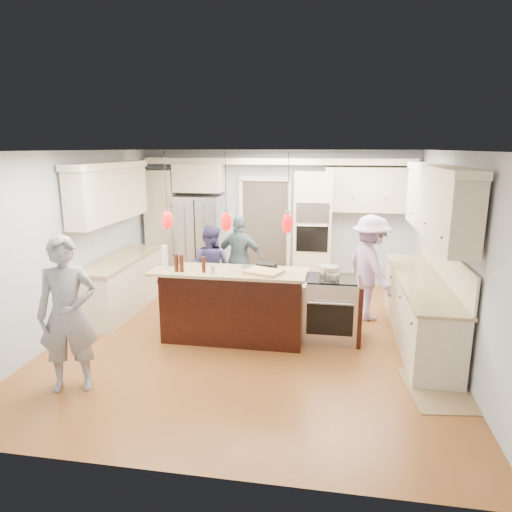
{
  "coord_description": "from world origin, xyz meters",
  "views": [
    {
      "loc": [
        1.1,
        -6.23,
        2.74
      ],
      "look_at": [
        0.0,
        0.35,
        1.15
      ],
      "focal_mm": 32.0,
      "sensor_mm": 36.0,
      "label": 1
    }
  ],
  "objects": [
    {
      "name": "ground_plane",
      "position": [
        0.0,
        0.0,
        0.0
      ],
      "size": [
        6.0,
        6.0,
        0.0
      ],
      "primitive_type": "plane",
      "color": "#A86C2E",
      "rests_on": "ground"
    },
    {
      "name": "room_shell",
      "position": [
        0.0,
        0.0,
        1.82
      ],
      "size": [
        5.54,
        6.04,
        2.72
      ],
      "color": "#B2BCC6",
      "rests_on": "ground"
    },
    {
      "name": "refrigerator",
      "position": [
        -1.55,
        2.64,
        0.9
      ],
      "size": [
        0.9,
        0.7,
        1.8
      ],
      "primitive_type": "cube",
      "color": "#B7B7BC",
      "rests_on": "ground"
    },
    {
      "name": "oven_column",
      "position": [
        0.75,
        2.67,
        1.15
      ],
      "size": [
        0.72,
        0.69,
        2.3
      ],
      "color": "beige",
      "rests_on": "ground"
    },
    {
      "name": "back_upper_cabinets",
      "position": [
        -0.75,
        2.76,
        1.67
      ],
      "size": [
        5.3,
        0.61,
        2.54
      ],
      "color": "beige",
      "rests_on": "ground"
    },
    {
      "name": "right_counter_run",
      "position": [
        2.44,
        0.3,
        1.06
      ],
      "size": [
        0.64,
        3.1,
        2.51
      ],
      "color": "beige",
      "rests_on": "ground"
    },
    {
      "name": "left_cabinets",
      "position": [
        -2.44,
        0.8,
        1.06
      ],
      "size": [
        0.64,
        2.3,
        2.51
      ],
      "color": "beige",
      "rests_on": "ground"
    },
    {
      "name": "kitchen_island",
      "position": [
        -0.25,
        0.07,
        0.48
      ],
      "size": [
        2.1,
        1.46,
        1.12
      ],
      "color": "black",
      "rests_on": "ground"
    },
    {
      "name": "island_range",
      "position": [
        1.16,
        0.15,
        0.46
      ],
      "size": [
        0.82,
        0.71,
        0.92
      ],
      "color": "#B7B7BC",
      "rests_on": "ground"
    },
    {
      "name": "pendant_lights",
      "position": [
        -0.25,
        -0.51,
        1.8
      ],
      "size": [
        1.75,
        0.15,
        1.03
      ],
      "color": "black",
      "rests_on": "ground"
    },
    {
      "name": "person_bar_end",
      "position": [
        -1.8,
        -1.8,
        0.91
      ],
      "size": [
        0.77,
        0.63,
        1.81
      ],
      "primitive_type": "imported",
      "rotation": [
        0.0,
        0.0,
        0.34
      ],
      "color": "gray",
      "rests_on": "ground"
    },
    {
      "name": "person_far_left",
      "position": [
        -0.92,
        1.11,
        0.73
      ],
      "size": [
        0.82,
        0.7,
        1.47
      ],
      "primitive_type": "imported",
      "rotation": [
        0.0,
        0.0,
        2.92
      ],
      "color": "navy",
      "rests_on": "ground"
    },
    {
      "name": "person_far_right",
      "position": [
        -0.5,
        1.6,
        0.78
      ],
      "size": [
        0.97,
        0.52,
        1.57
      ],
      "primitive_type": "imported",
      "rotation": [
        0.0,
        0.0,
        2.99
      ],
      "color": "slate",
      "rests_on": "ground"
    },
    {
      "name": "person_range_side",
      "position": [
        1.75,
        1.07,
        0.85
      ],
      "size": [
        1.05,
        1.27,
        1.71
      ],
      "primitive_type": "imported",
      "rotation": [
        0.0,
        0.0,
        2.03
      ],
      "color": "#A788B8",
      "rests_on": "ground"
    },
    {
      "name": "floor_rug",
      "position": [
        2.4,
        -1.18,
        0.01
      ],
      "size": [
        0.82,
        1.11,
        0.01
      ],
      "primitive_type": "cube",
      "rotation": [
        0.0,
        0.0,
        0.12
      ],
      "color": "#948150",
      "rests_on": "ground"
    },
    {
      "name": "water_bottle",
      "position": [
        -1.11,
        -0.51,
        1.29
      ],
      "size": [
        0.09,
        0.09,
        0.34
      ],
      "primitive_type": "cylinder",
      "rotation": [
        0.0,
        0.0,
        -0.2
      ],
      "color": "silver",
      "rests_on": "kitchen_island"
    },
    {
      "name": "beer_bottle_a",
      "position": [
        -0.93,
        -0.58,
        1.24
      ],
      "size": [
        0.07,
        0.07,
        0.24
      ],
      "primitive_type": "cylinder",
      "rotation": [
        0.0,
        0.0,
        -0.24
      ],
      "color": "#3E160B",
      "rests_on": "kitchen_island"
    },
    {
      "name": "beer_bottle_b",
      "position": [
        -0.85,
        -0.59,
        1.24
      ],
      "size": [
        0.07,
        0.07,
        0.23
      ],
      "primitive_type": "cylinder",
      "rotation": [
        0.0,
        0.0,
        -0.26
      ],
      "color": "#3E160B",
      "rests_on": "kitchen_island"
    },
    {
      "name": "beer_bottle_c",
      "position": [
        -0.55,
        -0.57,
        1.23
      ],
      "size": [
        0.07,
        0.07,
        0.21
      ],
      "primitive_type": "cylinder",
      "rotation": [
        0.0,
        0.0,
        0.32
      ],
      "color": "#3E160B",
      "rests_on": "kitchen_island"
    },
    {
      "name": "drink_can",
      "position": [
        -0.41,
        -0.62,
        1.17
      ],
      "size": [
        0.07,
        0.07,
        0.11
      ],
      "primitive_type": "cylinder",
      "rotation": [
        0.0,
        0.0,
        0.18
      ],
      "color": "#B7B7BC",
      "rests_on": "kitchen_island"
    },
    {
      "name": "cutting_board",
      "position": [
        0.24,
        -0.47,
        1.14
      ],
      "size": [
        0.56,
        0.49,
        0.04
      ],
      "primitive_type": "cube",
      "rotation": [
        0.0,
        0.0,
        -0.38
      ],
      "color": "tan",
      "rests_on": "kitchen_island"
    },
    {
      "name": "pot_large",
      "position": [
        1.1,
        0.2,
        1.0
      ],
      "size": [
        0.27,
        0.27,
        0.16
      ],
      "primitive_type": "cylinder",
      "color": "#B7B7BC",
      "rests_on": "island_range"
    },
    {
      "name": "pot_small",
      "position": [
        1.15,
        0.05,
        0.97
      ],
      "size": [
        0.19,
        0.19,
        0.1
      ],
      "primitive_type": "cylinder",
      "color": "#B7B7BC",
      "rests_on": "island_range"
    }
  ]
}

